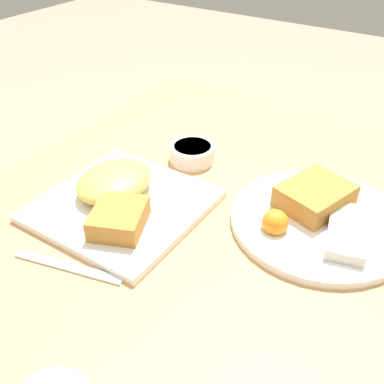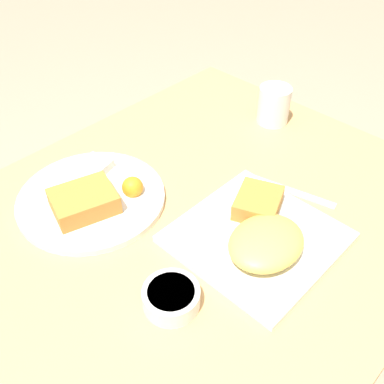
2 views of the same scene
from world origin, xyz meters
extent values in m
cube|color=tan|center=(0.00, 0.00, 0.72)|extent=(1.05, 0.83, 0.04)
cylinder|color=#9F7649|center=(0.46, 0.36, 0.35)|extent=(0.05, 0.05, 0.70)
cube|color=white|center=(0.05, -0.13, 0.74)|extent=(0.27, 0.27, 0.01)
ellipsoid|color=#E5BC51|center=(0.03, -0.16, 0.77)|extent=(0.15, 0.12, 0.04)
cube|color=#B77A33|center=(0.10, -0.09, 0.77)|extent=(0.12, 0.11, 0.04)
cylinder|color=white|center=(-0.10, 0.18, 0.74)|extent=(0.30, 0.30, 0.01)
cube|color=#B77A33|center=(-0.13, 0.16, 0.77)|extent=(0.14, 0.13, 0.04)
cube|color=beige|center=(-0.08, 0.23, 0.76)|extent=(0.15, 0.09, 0.02)
sphere|color=orange|center=(-0.03, 0.13, 0.77)|extent=(0.04, 0.04, 0.04)
cylinder|color=white|center=(-0.16, -0.11, 0.76)|extent=(0.09, 0.09, 0.03)
cylinder|color=#D1B775|center=(-0.16, -0.11, 0.77)|extent=(0.08, 0.08, 0.00)
cube|color=silver|center=(0.21, -0.10, 0.74)|extent=(0.06, 0.18, 0.00)
cylinder|color=white|center=(0.40, 0.10, 0.78)|extent=(0.08, 0.08, 0.09)
camera|label=1|loc=(0.52, 0.33, 1.23)|focal=42.00mm
camera|label=2|loc=(-0.45, -0.43, 1.36)|focal=42.00mm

